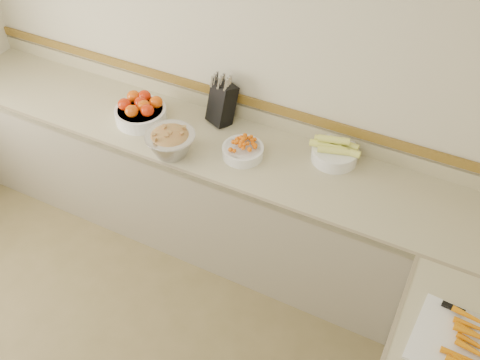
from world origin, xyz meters
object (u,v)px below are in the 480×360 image
at_px(tomato_bowl, 141,111).
at_px(cutting_board, 470,348).
at_px(corn_bowl, 335,152).
at_px(knife_block, 222,103).
at_px(cherry_tomato_bowl, 243,150).
at_px(rhubarb_bowl, 170,142).

distance_m(tomato_bowl, cutting_board, 2.34).
bearing_deg(corn_bowl, knife_block, 177.52).
bearing_deg(corn_bowl, cutting_board, -44.47).
height_order(cherry_tomato_bowl, corn_bowl, corn_bowl).
xyz_separation_m(cherry_tomato_bowl, rhubarb_bowl, (-0.40, -0.18, 0.04)).
bearing_deg(rhubarb_bowl, knife_block, 74.01).
xyz_separation_m(tomato_bowl, cutting_board, (2.22, -0.74, -0.05)).
height_order(corn_bowl, cutting_board, corn_bowl).
bearing_deg(tomato_bowl, cherry_tomato_bowl, -1.52).
distance_m(tomato_bowl, rhubarb_bowl, 0.41).
xyz_separation_m(corn_bowl, rhubarb_bowl, (-0.91, -0.40, 0.03)).
xyz_separation_m(corn_bowl, cutting_board, (0.95, -0.94, -0.04)).
bearing_deg(cherry_tomato_bowl, knife_block, 137.65).
height_order(knife_block, corn_bowl, knife_block).
bearing_deg(tomato_bowl, cutting_board, -18.39).
bearing_deg(tomato_bowl, knife_block, 25.80).
relative_size(knife_block, rhubarb_bowl, 1.16).
height_order(knife_block, rhubarb_bowl, knife_block).
bearing_deg(rhubarb_bowl, cutting_board, -16.15).
bearing_deg(rhubarb_bowl, cherry_tomato_bowl, 24.02).
xyz_separation_m(tomato_bowl, corn_bowl, (1.27, 0.20, -0.01)).
bearing_deg(rhubarb_bowl, tomato_bowl, 150.92).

